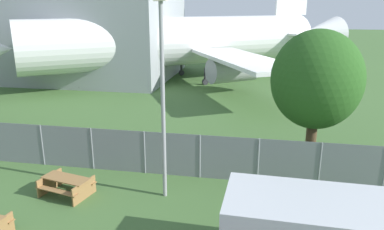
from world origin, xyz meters
name	(u,v)px	position (x,y,z in m)	size (l,w,h in m)	color
hangar_building	(67,25)	(-18.11, 33.14, 5.36)	(22.63, 14.42, 12.27)	#9EA3A8
perimeter_fence	(200,156)	(0.00, 10.55, 1.01)	(56.07, 0.07, 2.02)	gray
airplane	(183,42)	(-5.27, 32.13, 3.91)	(35.07, 27.76, 13.30)	white
picnic_bench_open_grass	(66,184)	(-5.07, 7.99, 0.48)	(2.22, 1.80, 0.76)	olive
tree_left_of_cabin	(317,80)	(4.91, 12.45, 4.25)	(4.02, 4.02, 6.49)	#4C3823
light_mast	(162,78)	(-1.12, 8.65, 4.84)	(0.44, 0.44, 7.94)	#99999E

